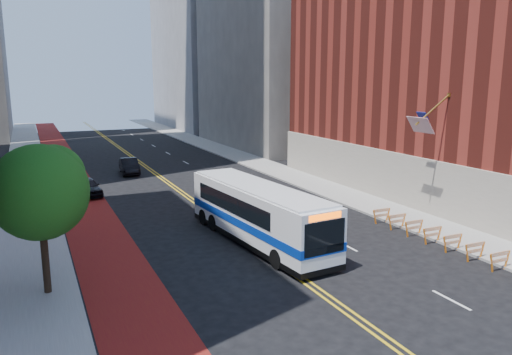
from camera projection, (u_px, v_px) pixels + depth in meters
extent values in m
plane|color=black|center=(334.00, 302.00, 21.76)|extent=(160.00, 160.00, 0.00)
cube|color=gray|center=(27.00, 189.00, 43.56)|extent=(4.00, 140.00, 0.15)
cube|color=gray|center=(273.00, 169.00, 53.39)|extent=(4.00, 140.00, 0.15)
cube|color=maroon|center=(74.00, 186.00, 45.17)|extent=(3.60, 140.00, 0.01)
cube|color=gold|center=(160.00, 179.00, 48.41)|extent=(0.14, 140.00, 0.01)
cube|color=gold|center=(164.00, 178.00, 48.56)|extent=(0.14, 140.00, 0.01)
cube|color=silver|center=(451.00, 300.00, 21.94)|extent=(0.14, 2.20, 0.01)
cube|color=silver|center=(346.00, 246.00, 29.07)|extent=(0.14, 2.20, 0.01)
cube|color=silver|center=(282.00, 213.00, 36.20)|extent=(0.14, 2.20, 0.01)
cube|color=silver|center=(240.00, 190.00, 43.33)|extent=(0.14, 2.20, 0.01)
cube|color=silver|center=(209.00, 175.00, 50.45)|extent=(0.14, 2.20, 0.01)
cube|color=silver|center=(186.00, 163.00, 57.58)|extent=(0.14, 2.20, 0.01)
cube|color=silver|center=(168.00, 153.00, 64.71)|extent=(0.14, 2.20, 0.01)
cube|color=silver|center=(154.00, 146.00, 71.84)|extent=(0.14, 2.20, 0.01)
cube|color=silver|center=(142.00, 140.00, 78.96)|extent=(0.14, 2.20, 0.01)
cube|color=silver|center=(132.00, 135.00, 86.09)|extent=(0.14, 2.20, 0.01)
cube|color=silver|center=(124.00, 130.00, 93.22)|extent=(0.14, 2.20, 0.01)
cube|color=silver|center=(116.00, 126.00, 100.35)|extent=(0.14, 2.20, 0.01)
cube|color=maroon|center=(489.00, 60.00, 39.30)|extent=(16.00, 36.00, 22.00)
cube|color=#9E9384|center=(403.00, 180.00, 37.81)|extent=(0.50, 36.00, 4.00)
cube|color=black|center=(465.00, 210.00, 32.68)|extent=(0.35, 2.80, 2.20)
cube|color=black|center=(395.00, 189.00, 38.92)|extent=(0.35, 2.80, 2.20)
cube|color=black|center=(343.00, 174.00, 45.16)|extent=(0.35, 2.80, 2.20)
cube|color=#A57F33|center=(450.00, 95.00, 32.97)|extent=(0.25, 0.25, 0.25)
cylinder|color=#A57F33|center=(433.00, 109.00, 32.60)|extent=(2.85, 0.12, 2.05)
cube|color=#B21419|center=(420.00, 125.00, 32.38)|extent=(0.75, 1.90, 1.05)
cube|color=navy|center=(422.00, 116.00, 32.90)|extent=(0.39, 0.85, 0.52)
cube|color=slate|center=(286.00, 3.00, 70.02)|extent=(18.00, 26.00, 40.00)
cube|color=orange|center=(492.00, 263.00, 24.97)|extent=(0.32, 0.06, 0.99)
cube|color=orange|center=(507.00, 260.00, 25.42)|extent=(0.32, 0.06, 0.99)
cube|color=orange|center=(500.00, 254.00, 25.11)|extent=(1.25, 0.05, 0.22)
cube|color=orange|center=(499.00, 260.00, 25.18)|extent=(1.25, 0.05, 0.18)
cube|color=orange|center=(467.00, 253.00, 26.35)|extent=(0.32, 0.06, 0.99)
cube|color=orange|center=(482.00, 250.00, 26.80)|extent=(0.32, 0.06, 0.99)
cube|color=orange|center=(475.00, 245.00, 26.49)|extent=(1.25, 0.05, 0.22)
cube|color=orange|center=(475.00, 251.00, 26.56)|extent=(1.25, 0.05, 0.18)
cube|color=orange|center=(445.00, 245.00, 27.73)|extent=(0.32, 0.06, 0.99)
cube|color=orange|center=(459.00, 242.00, 28.18)|extent=(0.32, 0.06, 0.99)
cube|color=orange|center=(453.00, 236.00, 27.87)|extent=(1.25, 0.05, 0.22)
cube|color=orange|center=(452.00, 242.00, 27.94)|extent=(1.25, 0.05, 0.18)
cube|color=orange|center=(425.00, 237.00, 29.11)|extent=(0.32, 0.06, 0.99)
cube|color=orange|center=(439.00, 234.00, 29.56)|extent=(0.32, 0.06, 0.99)
cube|color=orange|center=(432.00, 229.00, 29.26)|extent=(1.25, 0.05, 0.22)
cube|color=orange|center=(432.00, 235.00, 29.32)|extent=(1.25, 0.05, 0.18)
cube|color=orange|center=(407.00, 229.00, 30.49)|extent=(0.32, 0.06, 0.99)
cube|color=orange|center=(420.00, 227.00, 30.94)|extent=(0.32, 0.06, 0.99)
cube|color=orange|center=(414.00, 222.00, 30.64)|extent=(1.25, 0.05, 0.22)
cube|color=orange|center=(414.00, 228.00, 30.71)|extent=(1.25, 0.05, 0.18)
cube|color=orange|center=(390.00, 223.00, 31.87)|extent=(0.32, 0.06, 0.99)
cube|color=orange|center=(403.00, 221.00, 32.32)|extent=(0.32, 0.06, 0.99)
cube|color=orange|center=(397.00, 216.00, 32.02)|extent=(1.25, 0.05, 0.22)
cube|color=orange|center=(397.00, 221.00, 32.09)|extent=(1.25, 0.05, 0.18)
cube|color=orange|center=(375.00, 217.00, 33.25)|extent=(0.32, 0.06, 0.99)
cube|color=orange|center=(388.00, 215.00, 33.70)|extent=(0.32, 0.06, 0.99)
cube|color=orange|center=(382.00, 210.00, 33.40)|extent=(1.25, 0.05, 0.22)
cube|color=orange|center=(381.00, 215.00, 33.47)|extent=(1.25, 0.05, 0.18)
cylinder|color=black|center=(45.00, 258.00, 22.13)|extent=(0.32, 0.32, 3.20)
sphere|color=#19470F|center=(40.00, 192.00, 21.55)|extent=(4.20, 4.20, 4.20)
sphere|color=#19470F|center=(53.00, 176.00, 22.03)|extent=(2.80, 2.80, 2.80)
sphere|color=#19470F|center=(26.00, 186.00, 21.00)|extent=(2.40, 2.40, 2.40)
cube|color=silver|center=(258.00, 212.00, 29.22)|extent=(3.89, 12.77, 2.99)
cube|color=#082C99|center=(258.00, 220.00, 29.31)|extent=(3.94, 12.82, 0.47)
cube|color=black|center=(251.00, 201.00, 29.84)|extent=(3.59, 9.02, 1.00)
cube|color=black|center=(324.00, 238.00, 23.87)|extent=(2.40, 0.33, 1.68)
cube|color=black|center=(213.00, 185.00, 34.45)|extent=(2.18, 0.31, 1.05)
cube|color=#FF5905|center=(325.00, 217.00, 23.66)|extent=(1.91, 0.26, 0.31)
cube|color=silver|center=(258.00, 187.00, 28.92)|extent=(3.70, 12.14, 0.13)
cube|color=black|center=(258.00, 237.00, 29.52)|extent=(3.93, 12.81, 0.31)
cylinder|color=black|center=(277.00, 259.00, 25.46)|extent=(0.41, 1.07, 1.05)
cylinder|color=black|center=(316.00, 251.00, 26.68)|extent=(0.41, 1.07, 1.05)
cylinder|color=black|center=(214.00, 223.00, 31.87)|extent=(0.41, 1.07, 1.05)
cylinder|color=black|center=(248.00, 217.00, 33.08)|extent=(0.41, 1.07, 1.05)
cylinder|color=black|center=(204.00, 217.00, 33.15)|extent=(0.41, 1.07, 1.05)
cylinder|color=black|center=(237.00, 212.00, 34.36)|extent=(0.41, 1.07, 1.05)
imported|color=black|center=(87.00, 187.00, 41.28)|extent=(2.39, 4.61, 1.50)
imported|color=black|center=(129.00, 166.00, 50.81)|extent=(1.98, 4.86, 1.57)
imported|color=black|center=(55.00, 166.00, 51.46)|extent=(2.36, 5.05, 1.43)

